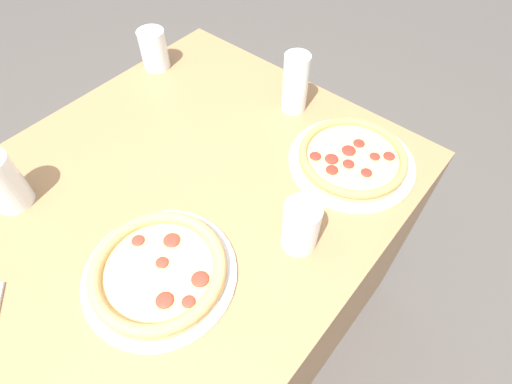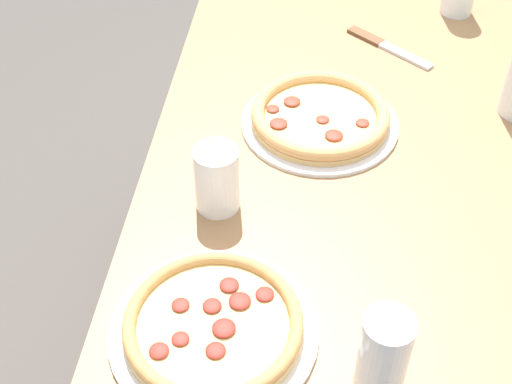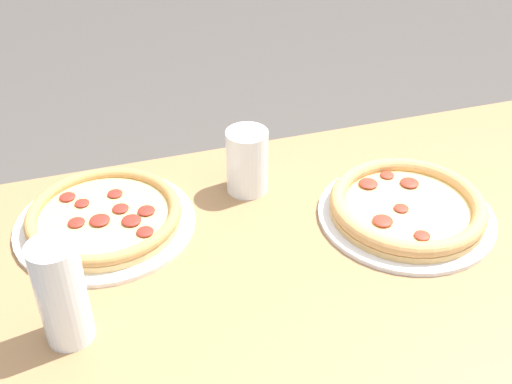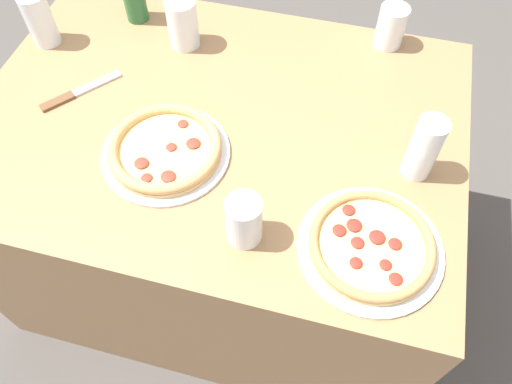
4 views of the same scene
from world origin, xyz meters
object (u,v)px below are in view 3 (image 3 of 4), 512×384
Objects in this scene: pizza_veggie at (105,217)px; glass_lemonade at (63,298)px; pizza_pepperoni at (407,208)px; glass_cola at (247,163)px.

pizza_veggie is 1.88× the size of glass_lemonade.
pizza_veggie is (0.49, -0.13, -0.00)m from pizza_pepperoni.
pizza_pepperoni is at bearing 165.35° from pizza_veggie.
pizza_pepperoni reaches higher than pizza_veggie.
pizza_pepperoni is at bearing 145.54° from glass_cola.
pizza_pepperoni is 0.51m from pizza_veggie.
glass_cola is (-0.26, -0.03, 0.04)m from pizza_veggie.
glass_lemonade is at bearing 9.95° from pizza_pepperoni.
pizza_veggie is at bearing -107.82° from glass_lemonade.
pizza_veggie is at bearing 7.07° from glass_cola.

